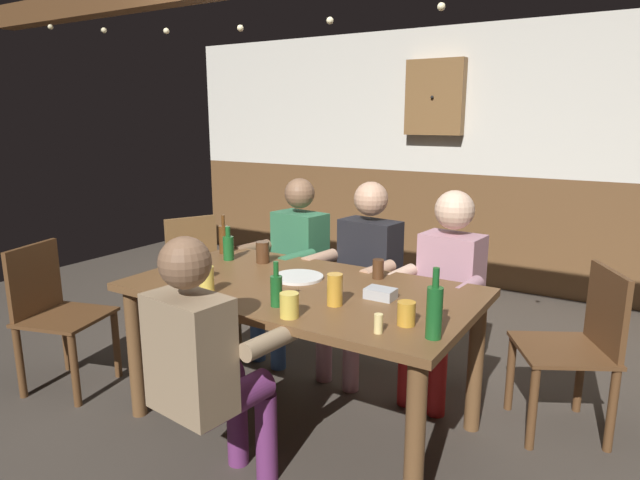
{
  "coord_description": "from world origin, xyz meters",
  "views": [
    {
      "loc": [
        1.49,
        -2.38,
        1.62
      ],
      "look_at": [
        0.0,
        0.05,
        0.98
      ],
      "focal_mm": 30.69,
      "sensor_mm": 36.0,
      "label": 1
    }
  ],
  "objects": [
    {
      "name": "ground_plane",
      "position": [
        0.0,
        0.0,
        0.0
      ],
      "size": [
        7.98,
        7.98,
        0.0
      ],
      "primitive_type": "plane",
      "color": "#423A33"
    },
    {
      "name": "back_wall_upper",
      "position": [
        0.0,
        2.87,
        1.76
      ],
      "size": [
        6.65,
        0.12,
        1.36
      ],
      "primitive_type": "cube",
      "color": "silver"
    },
    {
      "name": "back_wall_wainscot",
      "position": [
        0.0,
        2.87,
        0.54
      ],
      "size": [
        6.65,
        0.12,
        1.08
      ],
      "primitive_type": "cube",
      "color": "brown",
      "rests_on": "ground_plane"
    },
    {
      "name": "dining_table",
      "position": [
        0.0,
        -0.14,
        0.67
      ],
      "size": [
        1.78,
        0.99,
        0.77
      ],
      "color": "brown",
      "rests_on": "ground_plane"
    },
    {
      "name": "person_0",
      "position": [
        -0.54,
        0.58,
        0.67
      ],
      "size": [
        0.53,
        0.56,
        1.22
      ],
      "rotation": [
        0.0,
        0.0,
        2.98
      ],
      "color": "#33724C",
      "rests_on": "ground_plane"
    },
    {
      "name": "person_1",
      "position": [
        -0.01,
        0.57,
        0.68
      ],
      "size": [
        0.55,
        0.53,
        1.23
      ],
      "rotation": [
        0.0,
        0.0,
        3.01
      ],
      "color": "black",
      "rests_on": "ground_plane"
    },
    {
      "name": "person_2",
      "position": [
        0.53,
        0.58,
        0.67
      ],
      "size": [
        0.51,
        0.54,
        1.21
      ],
      "rotation": [
        0.0,
        0.0,
        3.05
      ],
      "color": "#B78493",
      "rests_on": "ground_plane"
    },
    {
      "name": "person_3",
      "position": [
        0.01,
        -0.86,
        0.65
      ],
      "size": [
        0.52,
        0.53,
        1.18
      ],
      "rotation": [
        0.0,
        0.0,
        -0.12
      ],
      "color": "#997F60",
      "rests_on": "ground_plane"
    },
    {
      "name": "chair_empty_near_right",
      "position": [
        1.25,
        0.54,
        0.48
      ],
      "size": [
        0.6,
        0.6,
        0.88
      ],
      "rotation": [
        0.0,
        0.0,
        -4.21
      ],
      "color": "brown",
      "rests_on": "ground_plane"
    },
    {
      "name": "chair_empty_near_left",
      "position": [
        -1.5,
        -0.57,
        0.48
      ],
      "size": [
        0.54,
        0.54,
        0.88
      ],
      "rotation": [
        0.0,
        0.0,
        -1.29
      ],
      "color": "brown",
      "rests_on": "ground_plane"
    },
    {
      "name": "chair_empty_far_end",
      "position": [
        -1.36,
        0.5,
        0.48
      ],
      "size": [
        0.59,
        0.59,
        0.88
      ],
      "rotation": [
        0.0,
        0.0,
        -2.02
      ],
      "color": "brown",
      "rests_on": "ground_plane"
    },
    {
      "name": "table_candle",
      "position": [
        0.61,
        -0.5,
        0.81
      ],
      "size": [
        0.04,
        0.04,
        0.08
      ],
      "primitive_type": "cylinder",
      "color": "#F9E08C",
      "rests_on": "dining_table"
    },
    {
      "name": "condiment_caddy",
      "position": [
        0.44,
        -0.11,
        0.8
      ],
      "size": [
        0.14,
        0.1,
        0.05
      ],
      "primitive_type": "cube",
      "color": "#B2B7BC",
      "rests_on": "dining_table"
    },
    {
      "name": "plate_0",
      "position": [
        -0.08,
        -0.04,
        0.78
      ],
      "size": [
        0.27,
        0.27,
        0.01
      ],
      "primitive_type": "cylinder",
      "color": "white",
      "rests_on": "dining_table"
    },
    {
      "name": "plate_1",
      "position": [
        -0.8,
        -0.16,
        0.78
      ],
      "size": [
        0.21,
        0.21,
        0.01
      ],
      "primitive_type": "cylinder",
      "color": "white",
      "rests_on": "dining_table"
    },
    {
      "name": "bottle_0",
      "position": [
        0.08,
        -0.46,
        0.85
      ],
      "size": [
        0.06,
        0.06,
        0.21
      ],
      "color": "#195923",
      "rests_on": "dining_table"
    },
    {
      "name": "bottle_1",
      "position": [
        -0.79,
        0.17,
        0.87
      ],
      "size": [
        0.06,
        0.06,
        0.25
      ],
      "color": "#593314",
      "rests_on": "dining_table"
    },
    {
      "name": "bottle_2",
      "position": [
        0.82,
        -0.44,
        0.88
      ],
      "size": [
        0.06,
        0.06,
        0.29
      ],
      "color": "#195923",
      "rests_on": "dining_table"
    },
    {
      "name": "bottle_3",
      "position": [
        -0.66,
        0.06,
        0.85
      ],
      "size": [
        0.06,
        0.06,
        0.21
      ],
      "color": "#195923",
      "rests_on": "dining_table"
    },
    {
      "name": "pint_glass_0",
      "position": [
        -0.44,
        0.12,
        0.83
      ],
      "size": [
        0.08,
        0.08,
        0.13
      ],
      "primitive_type": "cylinder",
      "color": "#4C2D19",
      "rests_on": "dining_table"
    },
    {
      "name": "pint_glass_1",
      "position": [
        0.3,
        -0.31,
        0.85
      ],
      "size": [
        0.07,
        0.07,
        0.15
      ],
      "primitive_type": "cylinder",
      "color": "gold",
      "rests_on": "dining_table"
    },
    {
      "name": "pint_glass_2",
      "position": [
        -0.33,
        -0.49,
        0.84
      ],
      "size": [
        0.07,
        0.07,
        0.14
      ],
      "primitive_type": "cylinder",
      "color": "#E5C64C",
      "rests_on": "dining_table"
    },
    {
      "name": "pint_glass_3",
      "position": [
        0.21,
        -0.54,
        0.83
      ],
      "size": [
        0.08,
        0.08,
        0.11
      ],
      "primitive_type": "cylinder",
      "color": "#E5C64C",
      "rests_on": "dining_table"
    },
    {
      "name": "pint_glass_4",
      "position": [
        -0.51,
        -0.38,
        0.84
      ],
      "size": [
        0.08,
        0.08,
        0.14
      ],
      "primitive_type": "cylinder",
      "color": "white",
      "rests_on": "dining_table"
    },
    {
      "name": "pint_glass_5",
      "position": [
        0.28,
        0.18,
        0.82
      ],
      "size": [
        0.06,
        0.06,
        0.11
      ],
      "primitive_type": "cylinder",
      "color": "#4C2D19",
      "rests_on": "dining_table"
    },
    {
      "name": "pint_glass_6",
      "position": [
        0.67,
        -0.36,
        0.82
      ],
      "size": [
        0.08,
        0.08,
        0.1
      ],
      "primitive_type": "cylinder",
      "color": "gold",
      "rests_on": "dining_table"
    },
    {
      "name": "wall_dart_cabinet",
      "position": [
        -0.38,
        2.74,
        1.8
      ],
      "size": [
        0.56,
        0.15,
        0.7
      ],
      "color": "brown"
    },
    {
      "name": "string_lights",
      "position": [
        0.0,
        0.14,
        2.16
      ],
      "size": [
        4.69,
        0.04,
        0.19
      ],
      "color": "#F9EAB2"
    }
  ]
}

